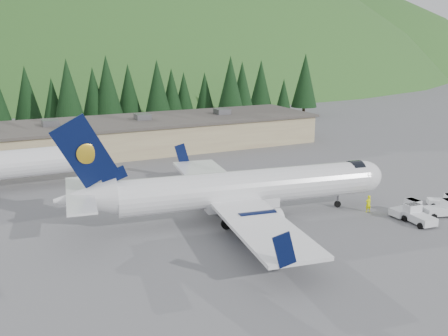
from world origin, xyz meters
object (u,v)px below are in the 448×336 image
(ramp_worker, at_px, (368,204))
(baggage_tug_c, at_px, (418,216))
(baggage_tug_d, at_px, (442,209))
(baggage_tug_b, at_px, (443,201))
(terminal_building, at_px, (114,136))
(airliner, at_px, (239,190))
(baggage_tug_a, at_px, (407,209))

(ramp_worker, bearing_deg, baggage_tug_c, 118.84)
(baggage_tug_c, relative_size, baggage_tug_d, 0.97)
(baggage_tug_b, distance_m, terminal_building, 51.73)
(ramp_worker, bearing_deg, terminal_building, -63.75)
(airliner, relative_size, terminal_building, 0.50)
(baggage_tug_d, bearing_deg, terminal_building, 132.65)
(airliner, xyz_separation_m, baggage_tug_b, (22.54, -6.51, -2.51))
(baggage_tug_b, distance_m, baggage_tug_c, 7.24)
(baggage_tug_b, bearing_deg, ramp_worker, -159.08)
(airliner, bearing_deg, ramp_worker, -9.89)
(baggage_tug_d, xyz_separation_m, ramp_worker, (-6.25, 4.36, 0.17))
(baggage_tug_c, relative_size, terminal_building, 0.05)
(baggage_tug_b, distance_m, baggage_tug_d, 3.53)
(terminal_building, bearing_deg, baggage_tug_d, -62.95)
(baggage_tug_a, xyz_separation_m, baggage_tug_b, (6.05, 0.67, -0.13))
(baggage_tug_b, bearing_deg, baggage_tug_d, -106.29)
(baggage_tug_a, relative_size, ramp_worker, 1.70)
(baggage_tug_a, height_order, terminal_building, terminal_building)
(baggage_tug_b, height_order, baggage_tug_c, baggage_tug_c)
(terminal_building, height_order, baggage_tug_d, terminal_building)
(ramp_worker, bearing_deg, baggage_tug_d, 148.81)
(airliner, xyz_separation_m, baggage_tug_d, (19.82, -8.76, -2.36))
(baggage_tug_d, distance_m, ramp_worker, 7.63)
(terminal_building, bearing_deg, ramp_worker, -67.44)
(baggage_tug_c, bearing_deg, baggage_tug_d, -78.49)
(baggage_tug_c, height_order, baggage_tug_d, baggage_tug_c)
(airliner, xyz_separation_m, baggage_tug_a, (16.49, -7.19, -2.38))
(airliner, bearing_deg, baggage_tug_c, -22.16)
(baggage_tug_b, height_order, baggage_tug_d, baggage_tug_d)
(baggage_tug_a, xyz_separation_m, baggage_tug_d, (3.33, -1.57, 0.02))
(baggage_tug_b, distance_m, ramp_worker, 9.23)
(baggage_tug_a, relative_size, baggage_tug_c, 0.93)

